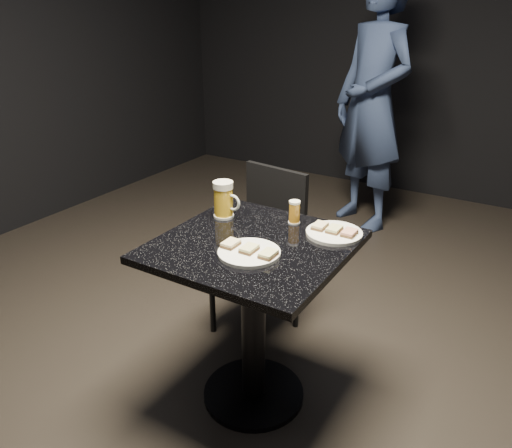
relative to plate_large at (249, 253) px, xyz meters
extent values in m
plane|color=black|center=(-0.04, 0.09, -0.76)|extent=(6.00, 6.00, 0.00)
plane|color=black|center=(-0.04, 3.09, 0.74)|extent=(5.00, 0.00, 5.00)
cylinder|color=white|center=(0.00, 0.00, 0.00)|extent=(0.23, 0.23, 0.01)
cylinder|color=white|center=(0.20, 0.32, 0.00)|extent=(0.22, 0.22, 0.01)
imported|color=navy|center=(-0.32, 2.17, 0.17)|extent=(0.80, 0.72, 1.85)
cylinder|color=black|center=(-0.04, 0.09, -0.74)|extent=(0.44, 0.44, 0.03)
cylinder|color=black|center=(-0.04, 0.09, -0.38)|extent=(0.10, 0.10, 0.69)
cube|color=black|center=(-0.04, 0.09, -0.02)|extent=(0.70, 0.70, 0.03)
cylinder|color=silver|center=(-0.28, 0.24, 0.00)|extent=(0.09, 0.09, 0.01)
cylinder|color=yellow|center=(-0.28, 0.24, 0.06)|extent=(0.08, 0.08, 0.12)
cylinder|color=white|center=(-0.28, 0.24, 0.14)|extent=(0.09, 0.09, 0.03)
torus|color=silver|center=(-0.23, 0.24, 0.07)|extent=(0.07, 0.01, 0.07)
cylinder|color=silver|center=(0.01, 0.34, 0.00)|extent=(0.05, 0.05, 0.01)
cylinder|color=orange|center=(0.01, 0.34, 0.04)|extent=(0.04, 0.04, 0.08)
cylinder|color=white|center=(0.01, 0.34, 0.09)|extent=(0.05, 0.05, 0.01)
cube|color=black|center=(-0.29, 0.52, -0.31)|extent=(0.41, 0.41, 0.04)
cylinder|color=black|center=(-0.47, 0.38, -0.54)|extent=(0.03, 0.03, 0.43)
cylinder|color=black|center=(-0.16, 0.34, -0.54)|extent=(0.03, 0.03, 0.43)
cylinder|color=black|center=(-0.43, 0.69, -0.54)|extent=(0.03, 0.03, 0.43)
cylinder|color=black|center=(-0.12, 0.65, -0.54)|extent=(0.03, 0.03, 0.43)
cube|color=black|center=(-0.27, 0.68, -0.09)|extent=(0.37, 0.08, 0.37)
cube|color=#4C3521|center=(-0.08, 0.00, 0.01)|extent=(0.05, 0.07, 0.01)
cube|color=beige|center=(-0.08, 0.00, 0.02)|extent=(0.05, 0.07, 0.01)
cube|color=#4C3521|center=(0.00, 0.00, 0.01)|extent=(0.05, 0.07, 0.01)
cube|color=#D1D184|center=(0.00, 0.00, 0.02)|extent=(0.05, 0.07, 0.01)
cube|color=#4C3521|center=(0.08, 0.00, 0.01)|extent=(0.05, 0.07, 0.01)
cube|color=#D1D184|center=(0.08, 0.00, 0.02)|extent=(0.05, 0.07, 0.01)
cube|color=#4C3521|center=(0.13, 0.32, 0.01)|extent=(0.05, 0.07, 0.01)
cube|color=beige|center=(0.13, 0.32, 0.02)|extent=(0.05, 0.07, 0.01)
cube|color=#4C3521|center=(0.20, 0.32, 0.01)|extent=(0.05, 0.07, 0.01)
cube|color=#D1D184|center=(0.20, 0.32, 0.02)|extent=(0.05, 0.07, 0.01)
cube|color=#4C3521|center=(0.26, 0.32, 0.01)|extent=(0.05, 0.07, 0.01)
cube|color=tan|center=(0.26, 0.32, 0.02)|extent=(0.05, 0.07, 0.01)
camera|label=1|loc=(0.86, -1.36, 0.83)|focal=35.00mm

